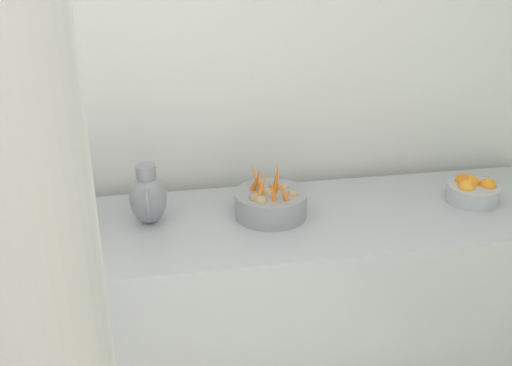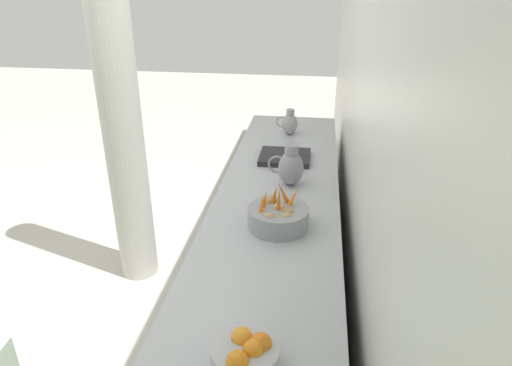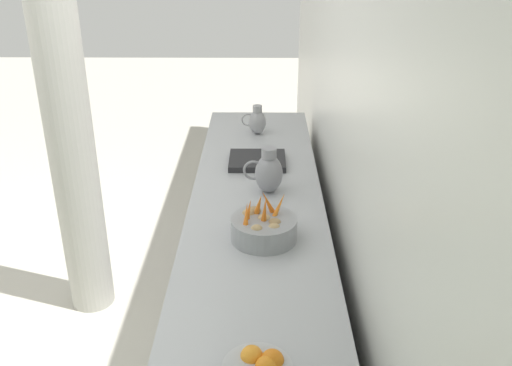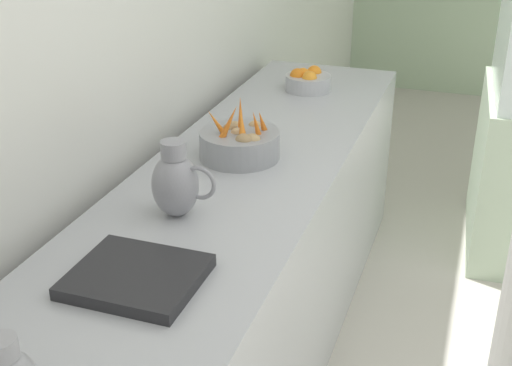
% 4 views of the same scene
% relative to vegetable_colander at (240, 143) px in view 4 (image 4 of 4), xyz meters
% --- Properties ---
extents(prep_counter, '(0.71, 3.27, 0.89)m').
position_rel_vegetable_colander_xyz_m(prep_counter, '(0.04, -0.25, -0.51)').
color(prep_counter, '#ADAFB5').
rests_on(prep_counter, ground_plane).
extents(vegetable_colander, '(0.31, 0.31, 0.23)m').
position_rel_vegetable_colander_xyz_m(vegetable_colander, '(0.00, 0.00, 0.00)').
color(vegetable_colander, gray).
rests_on(vegetable_colander, prep_counter).
extents(orange_bowl, '(0.22, 0.22, 0.11)m').
position_rel_vegetable_colander_xyz_m(orange_bowl, '(0.02, 0.91, -0.01)').
color(orange_bowl, '#ADAFB5').
rests_on(orange_bowl, prep_counter).
extents(metal_pitcher_tall, '(0.21, 0.15, 0.25)m').
position_rel_vegetable_colander_xyz_m(metal_pitcher_tall, '(-0.03, -0.50, 0.05)').
color(metal_pitcher_tall, gray).
rests_on(metal_pitcher_tall, prep_counter).
extents(counter_sink_basin, '(0.34, 0.30, 0.04)m').
position_rel_vegetable_colander_xyz_m(counter_sink_basin, '(0.04, -0.89, -0.04)').
color(counter_sink_basin, '#232326').
rests_on(counter_sink_basin, prep_counter).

